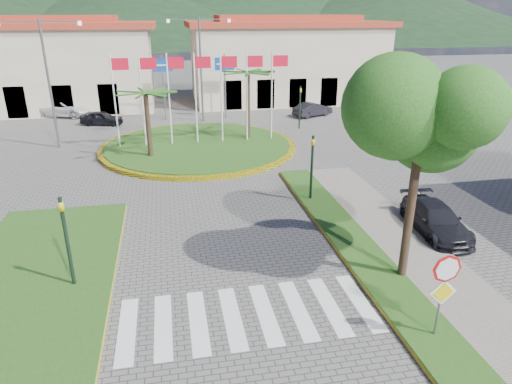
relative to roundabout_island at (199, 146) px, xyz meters
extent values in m
cube|color=gray|center=(6.00, -20.00, -0.10)|extent=(4.00, 28.00, 0.15)
cube|color=#224A15|center=(4.80, -20.00, -0.09)|extent=(1.60, 28.00, 0.18)
cube|color=#224A15|center=(-6.50, -16.00, -0.09)|extent=(5.00, 14.00, 0.18)
cube|color=silver|center=(0.00, -18.00, -0.17)|extent=(8.00, 3.00, 0.01)
cylinder|color=yellow|center=(0.00, 0.00, -0.06)|extent=(12.70, 12.70, 0.24)
cylinder|color=#224A15|center=(0.00, 0.00, -0.03)|extent=(12.00, 12.00, 0.30)
cylinder|color=black|center=(-3.00, -2.00, 1.85)|extent=(0.28, 0.28, 4.05)
cylinder|color=black|center=(3.50, 1.00, 2.16)|extent=(0.28, 0.28, 4.68)
cylinder|color=silver|center=(-5.00, 0.50, 2.82)|extent=(0.10, 0.10, 6.00)
cube|color=red|center=(-4.45, 0.50, 5.22)|extent=(1.00, 0.03, 0.70)
cylinder|color=silver|center=(-3.34, 0.50, 2.82)|extent=(0.10, 0.10, 6.00)
cube|color=red|center=(-2.79, 0.50, 5.22)|extent=(1.00, 0.03, 0.70)
cylinder|color=silver|center=(-1.67, 0.50, 2.82)|extent=(0.10, 0.10, 6.00)
cube|color=red|center=(-1.12, 0.50, 5.22)|extent=(1.00, 0.03, 0.70)
cylinder|color=silver|center=(0.00, 0.50, 2.82)|extent=(0.10, 0.10, 6.00)
cube|color=red|center=(0.55, 0.50, 5.22)|extent=(1.00, 0.03, 0.70)
cylinder|color=silver|center=(1.66, 0.50, 2.82)|extent=(0.10, 0.10, 6.00)
cube|color=red|center=(2.21, 0.50, 5.22)|extent=(1.00, 0.03, 0.70)
cylinder|color=silver|center=(3.33, 0.50, 2.82)|extent=(0.10, 0.10, 6.00)
cube|color=red|center=(3.88, 0.50, 5.22)|extent=(1.00, 0.03, 0.70)
cylinder|color=silver|center=(5.00, 0.50, 2.82)|extent=(0.10, 0.10, 6.00)
cube|color=red|center=(5.55, 0.50, 5.22)|extent=(1.00, 0.03, 0.70)
cylinder|color=slate|center=(4.90, -20.00, 1.07)|extent=(0.07, 0.07, 2.50)
cylinder|color=red|center=(4.90, -20.05, 2.07)|extent=(0.80, 0.03, 0.80)
cube|color=yellow|center=(4.90, -20.06, 1.37)|extent=(0.78, 0.03, 0.78)
cylinder|color=black|center=(5.50, -17.00, 2.02)|extent=(0.28, 0.28, 4.40)
ellipsoid|color=#195015|center=(5.50, -17.00, 5.02)|extent=(3.60, 3.60, 3.20)
cylinder|color=black|center=(-5.20, -15.50, 1.42)|extent=(0.12, 0.12, 3.20)
imported|color=gold|center=(-5.20, -15.50, 2.42)|extent=(0.15, 0.18, 0.90)
cylinder|color=black|center=(4.50, -10.00, 1.42)|extent=(0.12, 0.12, 3.20)
imported|color=gold|center=(4.50, -10.00, 2.42)|extent=(0.15, 0.18, 0.90)
cylinder|color=black|center=(8.00, 4.00, 1.42)|extent=(0.12, 0.12, 3.20)
imported|color=gold|center=(8.00, 4.00, 2.42)|extent=(0.18, 0.15, 0.90)
cylinder|color=slate|center=(-2.00, 9.00, 2.42)|extent=(0.12, 0.12, 5.20)
cube|color=#0F45A3|center=(-2.00, 8.94, 4.22)|extent=(1.60, 0.05, 1.00)
cylinder|color=slate|center=(3.00, 9.00, 2.42)|extent=(0.12, 0.12, 5.20)
cube|color=#0F45A3|center=(3.00, 8.94, 4.22)|extent=(1.60, 0.05, 1.00)
cylinder|color=slate|center=(1.00, 8.00, 3.82)|extent=(0.16, 0.16, 8.00)
cube|color=slate|center=(-0.20, 8.00, 7.62)|extent=(2.40, 0.08, 0.08)
cube|color=slate|center=(2.20, 8.00, 7.62)|extent=(2.40, 0.08, 0.08)
cylinder|color=slate|center=(-9.00, 2.00, 3.82)|extent=(0.16, 0.16, 8.00)
cube|color=slate|center=(-10.20, 2.00, 7.62)|extent=(2.40, 0.08, 0.08)
cube|color=slate|center=(-7.80, 2.00, 7.62)|extent=(2.40, 0.08, 0.08)
cube|color=#C6B395|center=(-14.00, 16.00, 3.32)|extent=(22.00, 9.00, 7.00)
cube|color=#AB2F21|center=(-14.00, 16.00, 7.07)|extent=(23.32, 9.54, 0.50)
cube|color=#AB2F21|center=(-14.00, 16.00, 7.57)|extent=(16.50, 4.95, 0.60)
cube|color=#C6B395|center=(10.00, 16.00, 3.32)|extent=(18.00, 9.00, 7.00)
cube|color=#AB2F21|center=(10.00, 16.00, 7.07)|extent=(19.08, 9.54, 0.50)
cube|color=#AB2F21|center=(10.00, 16.00, 7.57)|extent=(13.50, 4.95, 0.60)
cone|color=black|center=(70.00, 113.00, 8.82)|extent=(120.00, 120.00, 18.00)
cone|color=black|center=(-10.00, 108.00, 7.82)|extent=(110.00, 110.00, 16.00)
imported|color=silver|center=(-10.49, 12.10, 0.50)|extent=(5.30, 3.57, 1.35)
imported|color=black|center=(-6.95, 8.14, 0.37)|extent=(3.44, 2.03, 1.10)
imported|color=black|center=(10.33, 8.00, 0.41)|extent=(3.76, 2.60, 1.17)
imported|color=black|center=(8.43, -14.12, 0.42)|extent=(1.99, 4.22, 1.19)
camera|label=1|loc=(-1.85, -29.02, 8.21)|focal=32.00mm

